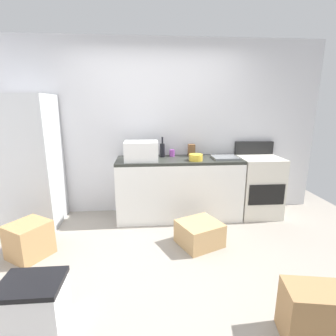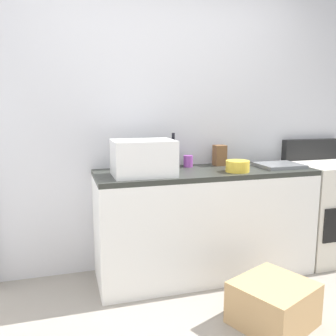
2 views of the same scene
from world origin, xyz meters
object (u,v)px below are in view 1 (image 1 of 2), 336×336
Objects in this scene: refrigerator at (31,162)px; stove_oven at (258,185)px; cardboard_box_large at (324,315)px; storage_bin at (34,303)px; cardboard_box_small at (29,240)px; microwave at (141,151)px; mixing_bowl at (196,157)px; knife_block at (191,150)px; wine_bottle at (162,150)px; cardboard_box_medium at (199,233)px; coffee_mug at (172,153)px.

stove_oven is at bearing 0.97° from refrigerator.
storage_bin is (-2.11, 0.31, -0.02)m from cardboard_box_large.
microwave is at bearing 33.58° from cardboard_box_small.
mixing_bowl reaches higher than storage_bin.
stove_oven reaches higher than knife_block.
wine_bottle is (-1.45, 0.14, 0.54)m from stove_oven.
microwave is 1.16× the size of cardboard_box_small.
wine_bottle is 0.45m from knife_block.
wine_bottle reaches higher than mixing_bowl.
knife_block is 1.32m from cardboard_box_medium.
mixing_bowl is at bearing -89.01° from knife_block.
coffee_mug is at bearing 58.67° from storage_bin.
knife_block is 0.34m from mixing_bowl.
cardboard_box_large is 2.13m from storage_bin.
wine_bottle is 2.66m from cardboard_box_large.
coffee_mug reaches higher than storage_bin.
microwave reaches higher than coffee_mug.
wine_bottle is 0.64× the size of cardboard_box_medium.
knife_block is 2.42m from cardboard_box_small.
wine_bottle reaches higher than coffee_mug.
wine_bottle is 0.54m from mixing_bowl.
stove_oven reaches higher than cardboard_box_large.
microwave is at bearing 133.36° from cardboard_box_medium.
refrigerator is 3.61m from cardboard_box_large.
cardboard_box_medium is at bearing 35.22° from storage_bin.
microwave reaches higher than storage_bin.
stove_oven is at bearing -7.83° from coffee_mug.
cardboard_box_small is (0.26, -0.87, -0.70)m from refrigerator.
cardboard_box_medium is (-1.06, -0.83, -0.32)m from stove_oven.
refrigerator reaches higher than cardboard_box_small.
cardboard_box_large is 1.41× the size of cardboard_box_small.
coffee_mug reaches higher than mixing_bowl.
cardboard_box_small is at bearing -162.97° from stove_oven.
cardboard_box_large reaches higher than storage_bin.
wine_bottle is 0.65× the size of storage_bin.
coffee_mug is at bearing 172.17° from stove_oven.
coffee_mug is 0.56× the size of knife_block.
coffee_mug is at bearing 132.26° from mixing_bowl.
knife_block is 0.39× the size of storage_bin.
cardboard_box_small reaches higher than cardboard_box_medium.
knife_block is (0.75, 0.27, -0.05)m from microwave.
wine_bottle is (0.31, 0.23, -0.03)m from microwave.
microwave reaches higher than mixing_bowl.
storage_bin is at bearing -114.06° from microwave.
coffee_mug is 0.53× the size of mixing_bowl.
storage_bin is (-1.50, -1.06, 0.05)m from cardboard_box_medium.
stove_oven is 1.56m from wine_bottle.
stove_oven is 3.16m from cardboard_box_small.
refrigerator reaches higher than stove_oven.
mixing_bowl reaches higher than cardboard_box_large.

